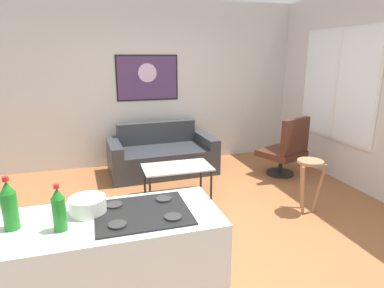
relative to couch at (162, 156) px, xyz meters
name	(u,v)px	position (x,y,z in m)	size (l,w,h in m)	color
ground	(191,224)	(-0.03, -1.84, -0.29)	(6.40, 6.40, 0.04)	#985C34
back_wall	(151,84)	(-0.03, 0.59, 1.13)	(6.40, 0.05, 2.80)	silver
right_wall	(370,92)	(2.59, -1.54, 1.13)	(0.05, 6.40, 2.80)	beige
couch	(162,156)	(0.00, 0.00, 0.00)	(1.75, 0.97, 0.78)	#2E3136
coffee_table	(177,169)	(0.00, -1.06, 0.13)	(0.92, 0.53, 0.43)	silver
armchair	(286,149)	(1.86, -0.77, 0.18)	(0.80, 0.78, 0.96)	black
bar_stool	(309,173)	(1.43, -1.95, 0.24)	(0.36, 0.35, 0.67)	#A6724E
kitchen_counter	(103,281)	(-1.05, -3.21, 0.19)	(1.55, 0.63, 0.93)	white
soda_bottle	(9,206)	(-1.54, -3.19, 0.78)	(0.09, 0.09, 0.33)	#1E7721
soda_bottle_2	(59,210)	(-1.26, -3.29, 0.77)	(0.08, 0.08, 0.29)	#1E7721
mixing_bowl	(88,206)	(-1.11, -3.11, 0.69)	(0.24, 0.24, 0.11)	silver
wall_painting	(147,78)	(-0.11, 0.55, 1.25)	(1.06, 0.03, 0.77)	black
window	(337,85)	(2.55, -0.94, 1.18)	(0.03, 1.62, 1.69)	silver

